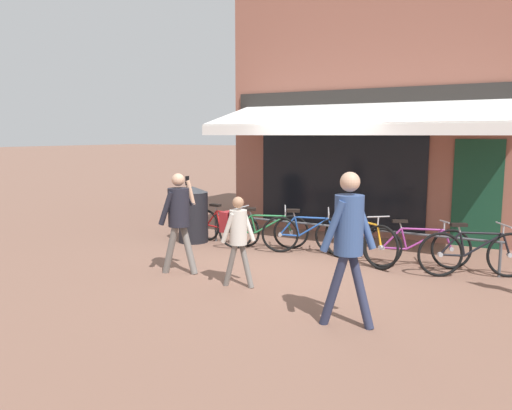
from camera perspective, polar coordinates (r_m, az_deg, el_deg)
name	(u,v)px	position (r m, az deg, el deg)	size (l,w,h in m)	color
ground_plane	(286,264)	(8.58, 3.50, -6.71)	(160.00, 160.00, 0.00)	brown
shop_front	(394,99)	(12.36, 15.48, 11.64)	(6.90, 4.86, 6.05)	#8E5647
bike_rack_rail	(338,230)	(9.07, 9.30, -2.79)	(5.39, 0.04, 0.57)	#47494F
bicycle_red	(226,226)	(10.07, -3.48, -2.43)	(1.65, 0.52, 0.79)	black
bicycle_green	(263,231)	(9.54, 0.85, -2.94)	(1.60, 0.93, 0.85)	black
bicycle_blue	(307,234)	(9.24, 5.81, -3.29)	(1.60, 0.76, 0.85)	black
bicycle_orange	(359,240)	(8.70, 11.68, -3.98)	(1.59, 0.85, 0.89)	black
bicycle_purple	(416,247)	(8.64, 17.84, -4.54)	(1.65, 0.87, 0.81)	black
bicycle_black	(474,253)	(8.40, 23.70, -5.05)	(1.57, 0.87, 0.84)	black
pedestrian_adult	(179,212)	(7.88, -8.82, -0.83)	(0.55, 0.55, 1.61)	slate
pedestrian_child	(237,230)	(7.14, -2.23, -2.90)	(0.51, 0.36, 1.33)	slate
pedestrian_second_adult	(349,232)	(5.68, 10.55, -3.09)	(0.63, 0.47, 1.79)	#282D47
litter_bin	(193,214)	(10.26, -7.20, -1.04)	(0.62, 0.62, 1.15)	black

